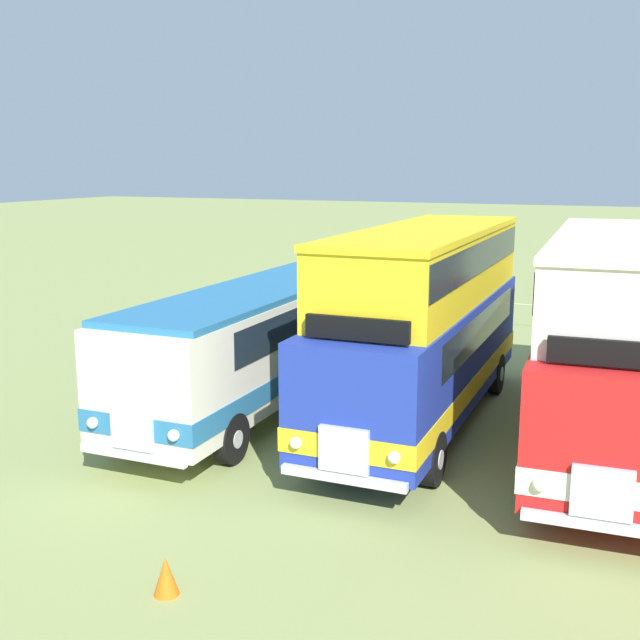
{
  "coord_description": "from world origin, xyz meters",
  "views": [
    {
      "loc": [
        -7.2,
        -16.79,
        5.91
      ],
      "look_at": [
        -14.34,
        -0.48,
        2.32
      ],
      "focal_mm": 43.75,
      "sensor_mm": 36.0,
      "label": 1
    }
  ],
  "objects_px": {
    "bus_third_in_row": "(612,333)",
    "cone_mid_row": "(166,576)",
    "bus_second_in_row": "(425,318)",
    "bus_first_in_row": "(271,333)"
  },
  "relations": [
    {
      "from": "cone_mid_row",
      "to": "bus_third_in_row",
      "type": "bearing_deg",
      "value": 59.15
    },
    {
      "from": "bus_second_in_row",
      "to": "bus_third_in_row",
      "type": "height_order",
      "value": "same"
    },
    {
      "from": "bus_first_in_row",
      "to": "cone_mid_row",
      "type": "height_order",
      "value": "bus_first_in_row"
    },
    {
      "from": "cone_mid_row",
      "to": "bus_first_in_row",
      "type": "bearing_deg",
      "value": 107.95
    },
    {
      "from": "bus_third_in_row",
      "to": "cone_mid_row",
      "type": "relative_size",
      "value": 18.42
    },
    {
      "from": "bus_first_in_row",
      "to": "cone_mid_row",
      "type": "xyz_separation_m",
      "value": [
        2.82,
        -8.7,
        -1.47
      ]
    },
    {
      "from": "bus_third_in_row",
      "to": "cone_mid_row",
      "type": "height_order",
      "value": "bus_third_in_row"
    },
    {
      "from": "bus_second_in_row",
      "to": "bus_first_in_row",
      "type": "bearing_deg",
      "value": 178.59
    },
    {
      "from": "bus_first_in_row",
      "to": "bus_second_in_row",
      "type": "relative_size",
      "value": 1.14
    },
    {
      "from": "bus_second_in_row",
      "to": "cone_mid_row",
      "type": "xyz_separation_m",
      "value": [
        -1.17,
        -8.6,
        -2.18
      ]
    }
  ]
}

